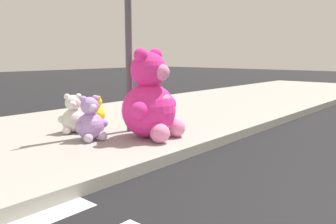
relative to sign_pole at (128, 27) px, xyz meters
The scene contains 7 objects.
sidewalk 2.19m from the sign_pole, 141.29° to the left, with size 28.00×4.40×0.15m, color #9E9B93.
sign_pole is the anchor object (origin of this frame).
plush_pink_large 1.30m from the sign_pole, 100.54° to the right, with size 1.04×0.94×1.36m.
plush_brown 1.58m from the sign_pole, 17.63° to the left, with size 0.41×0.38×0.54m.
plush_yellow 1.80m from the sign_pole, 85.34° to the left, with size 0.35×0.40×0.52m.
plush_white 1.71m from the sign_pole, 137.78° to the left, with size 0.45×0.46×0.64m.
plush_lavender 1.65m from the sign_pole, behind, with size 0.51×0.47×0.67m.
Camera 1 is at (-2.93, 0.18, 1.41)m, focal length 37.32 mm.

